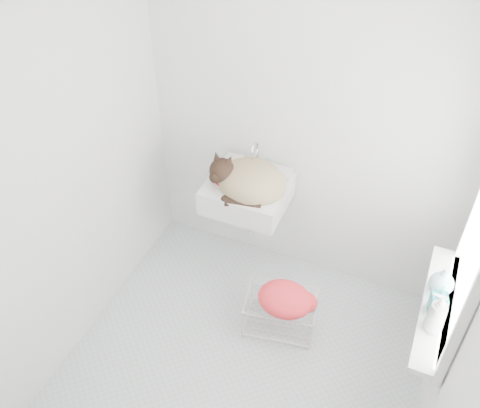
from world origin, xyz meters
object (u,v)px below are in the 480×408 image
at_px(wire_rack, 280,311).
at_px(bottle_a, 431,328).
at_px(cat, 248,181).
at_px(bottle_b, 435,311).
at_px(bottle_c, 439,290).
at_px(sink, 247,184).

bearing_deg(wire_rack, bottle_a, -19.84).
bearing_deg(cat, bottle_b, -18.76).
bearing_deg(bottle_c, cat, 162.05).
relative_size(wire_rack, bottle_c, 2.74).
height_order(wire_rack, bottle_c, bottle_c).
bearing_deg(bottle_a, sink, 151.55).
distance_m(cat, bottle_a, 1.47).
xyz_separation_m(wire_rack, bottle_c, (0.89, -0.05, 0.70)).
distance_m(cat, bottle_b, 1.42).
bearing_deg(wire_rack, bottle_b, -12.92).
bearing_deg(bottle_b, cat, 156.17).
distance_m(sink, bottle_c, 1.38).
xyz_separation_m(cat, bottle_a, (1.29, -0.69, -0.04)).
relative_size(bottle_a, bottle_b, 1.18).
height_order(cat, wire_rack, cat).
distance_m(sink, bottle_a, 1.48).
bearing_deg(bottle_c, wire_rack, 176.64).
height_order(sink, bottle_c, sink).
xyz_separation_m(bottle_a, bottle_b, (0.00, 0.12, 0.00)).
height_order(cat, bottle_a, cat).
bearing_deg(wire_rack, bottle_c, -3.36).
bearing_deg(bottle_b, sink, 155.68).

